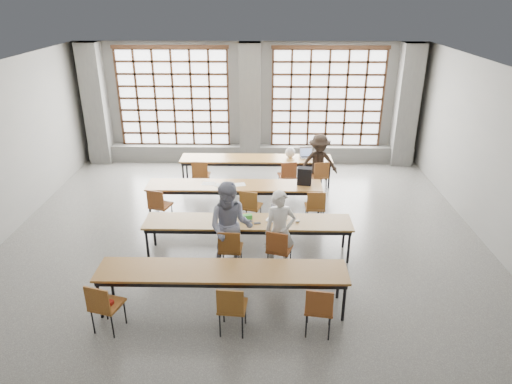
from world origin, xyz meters
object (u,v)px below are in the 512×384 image
at_px(laptop_back, 307,155).
at_px(chair_mid_centre, 250,204).
at_px(phone, 257,223).
at_px(plastic_bag, 290,152).
at_px(chair_back_right, 320,174).
at_px(student_male, 280,231).
at_px(chair_mid_right, 315,205).
at_px(chair_front_left, 230,246).
at_px(chair_back_mid, 288,174).
at_px(chair_front_right, 279,247).
at_px(laptop_front, 278,216).
at_px(chair_near_mid, 232,305).
at_px(desk_row_d, 222,273).
at_px(desk_row_c, 248,224).
at_px(red_pouch, 107,302).
at_px(chair_near_left, 103,303).
at_px(chair_back_left, 201,173).
at_px(chair_near_right, 319,306).
at_px(backpack, 305,176).
at_px(desk_row_b, 234,187).
at_px(green_box, 246,217).
at_px(student_back, 319,164).
at_px(desk_row_a, 256,160).
at_px(student_female, 230,227).
at_px(mouse, 297,221).
at_px(chair_mid_left, 159,203).

bearing_deg(laptop_back, chair_mid_centre, -119.19).
relative_size(phone, plastic_bag, 0.45).
xyz_separation_m(chair_back_right, student_male, (-1.11, -3.49, 0.25)).
distance_m(chair_back_right, chair_mid_right, 1.85).
bearing_deg(chair_front_left, chair_back_mid, 71.54).
bearing_deg(chair_mid_right, plastic_bag, 99.87).
xyz_separation_m(chair_front_right, plastic_bag, (0.41, 4.29, 0.34)).
bearing_deg(laptop_front, chair_near_mid, -106.88).
height_order(desk_row_d, laptop_front, laptop_front).
bearing_deg(laptop_back, desk_row_c, -111.00).
xyz_separation_m(chair_near_mid, red_pouch, (-1.89, 0.08, -0.04)).
relative_size(chair_front_right, chair_near_left, 1.00).
relative_size(desk_row_c, student_male, 2.55).
bearing_deg(chair_back_left, chair_near_right, -65.20).
xyz_separation_m(desk_row_d, backpack, (1.58, 3.53, 0.27)).
height_order(desk_row_b, chair_mid_right, chair_mid_right).
distance_m(chair_mid_right, plastic_bag, 2.56).
height_order(chair_near_right, plastic_bag, plastic_bag).
height_order(chair_near_right, red_pouch, chair_near_right).
bearing_deg(chair_mid_right, green_box, -143.65).
distance_m(chair_front_left, laptop_front, 1.17).
xyz_separation_m(chair_back_mid, student_back, (0.78, 0.13, 0.23)).
xyz_separation_m(chair_back_right, chair_near_mid, (-1.87, -5.30, 0.00)).
relative_size(desk_row_a, chair_back_mid, 4.55).
height_order(chair_back_right, laptop_back, laptop_back).
distance_m(student_female, student_back, 4.13).
distance_m(desk_row_b, chair_back_left, 1.52).
bearing_deg(student_back, mouse, -112.42).
height_order(chair_mid_centre, chair_near_right, same).
bearing_deg(phone, chair_mid_left, 149.85).
bearing_deg(chair_mid_right, desk_row_c, -140.72).
height_order(student_male, backpack, student_male).
xyz_separation_m(chair_back_right, mouse, (-0.76, -3.01, 0.21)).
relative_size(desk_row_c, phone, 30.77).
bearing_deg(chair_near_left, chair_back_mid, 60.65).
xyz_separation_m(chair_back_left, phone, (1.50, -3.09, 0.20)).
height_order(chair_near_right, student_female, student_female).
height_order(desk_row_d, phone, phone).
distance_m(chair_mid_centre, chair_mid_right, 1.42).
distance_m(chair_near_left, student_back, 6.61).
xyz_separation_m(chair_back_right, laptop_front, (-1.14, -2.88, 0.25)).
xyz_separation_m(student_back, plastic_bag, (-0.70, 0.55, 0.11)).
relative_size(desk_row_d, laptop_front, 8.97).
bearing_deg(laptop_front, chair_back_mid, 83.46).
distance_m(chair_near_right, red_pouch, 3.19).
distance_m(chair_front_right, student_female, 0.94).
height_order(phone, red_pouch, phone).
height_order(phone, plastic_bag, plastic_bag).
bearing_deg(mouse, chair_mid_centre, 128.66).
bearing_deg(chair_front_right, chair_mid_left, 145.18).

